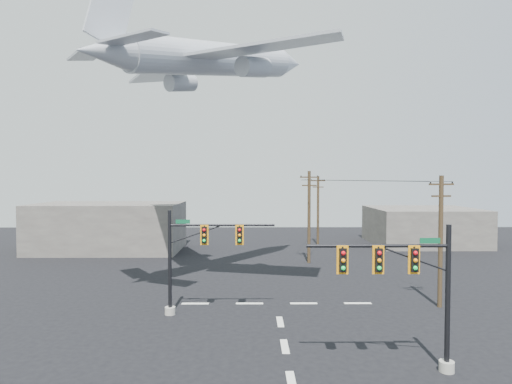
{
  "coord_description": "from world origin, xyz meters",
  "views": [
    {
      "loc": [
        -1.76,
        -19.15,
        9.32
      ],
      "look_at": [
        -1.57,
        5.0,
        8.47
      ],
      "focal_mm": 30.0,
      "sensor_mm": 36.0,
      "label": 1
    }
  ],
  "objects_px": {
    "utility_pole_a": "(441,239)",
    "utility_pole_b": "(309,215)",
    "signal_mast_far": "(193,258)",
    "airliner": "(216,60)",
    "utility_pole_c": "(318,209)",
    "signal_mast_near": "(413,289)"
  },
  "relations": [
    {
      "from": "airliner",
      "to": "utility_pole_a",
      "type": "bearing_deg",
      "value": -69.36
    },
    {
      "from": "utility_pole_a",
      "to": "utility_pole_c",
      "type": "xyz_separation_m",
      "value": [
        -4.45,
        28.18,
        0.02
      ]
    },
    {
      "from": "signal_mast_near",
      "to": "utility_pole_b",
      "type": "distance_m",
      "value": 26.14
    },
    {
      "from": "signal_mast_near",
      "to": "utility_pole_a",
      "type": "relative_size",
      "value": 0.75
    },
    {
      "from": "utility_pole_a",
      "to": "utility_pole_b",
      "type": "height_order",
      "value": "utility_pole_b"
    },
    {
      "from": "utility_pole_b",
      "to": "airliner",
      "type": "xyz_separation_m",
      "value": [
        -9.19,
        -9.92,
        13.92
      ]
    },
    {
      "from": "utility_pole_b",
      "to": "utility_pole_c",
      "type": "height_order",
      "value": "utility_pole_b"
    },
    {
      "from": "airliner",
      "to": "utility_pole_b",
      "type": "bearing_deg",
      "value": -2.41
    },
    {
      "from": "utility_pole_b",
      "to": "airliner",
      "type": "distance_m",
      "value": 19.41
    },
    {
      "from": "utility_pole_a",
      "to": "airliner",
      "type": "xyz_separation_m",
      "value": [
        -16.5,
        5.93,
        14.21
      ]
    },
    {
      "from": "utility_pole_a",
      "to": "utility_pole_b",
      "type": "distance_m",
      "value": 17.45
    },
    {
      "from": "signal_mast_far",
      "to": "utility_pole_b",
      "type": "height_order",
      "value": "utility_pole_b"
    },
    {
      "from": "utility_pole_c",
      "to": "airliner",
      "type": "xyz_separation_m",
      "value": [
        -12.05,
        -22.26,
        14.19
      ]
    },
    {
      "from": "signal_mast_near",
      "to": "signal_mast_far",
      "type": "distance_m",
      "value": 14.5
    },
    {
      "from": "utility_pole_c",
      "to": "airliner",
      "type": "distance_m",
      "value": 29.02
    },
    {
      "from": "signal_mast_near",
      "to": "utility_pole_a",
      "type": "distance_m",
      "value": 11.8
    },
    {
      "from": "utility_pole_b",
      "to": "airliner",
      "type": "height_order",
      "value": "airliner"
    },
    {
      "from": "utility_pole_a",
      "to": "signal_mast_near",
      "type": "bearing_deg",
      "value": -128.33
    },
    {
      "from": "utility_pole_a",
      "to": "utility_pole_b",
      "type": "bearing_deg",
      "value": 106.11
    },
    {
      "from": "airliner",
      "to": "utility_pole_c",
      "type": "bearing_deg",
      "value": 11.97
    },
    {
      "from": "signal_mast_far",
      "to": "airliner",
      "type": "xyz_separation_m",
      "value": [
        0.96,
        7.49,
        15.31
      ]
    },
    {
      "from": "airliner",
      "to": "signal_mast_far",
      "type": "bearing_deg",
      "value": -146.86
    }
  ]
}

